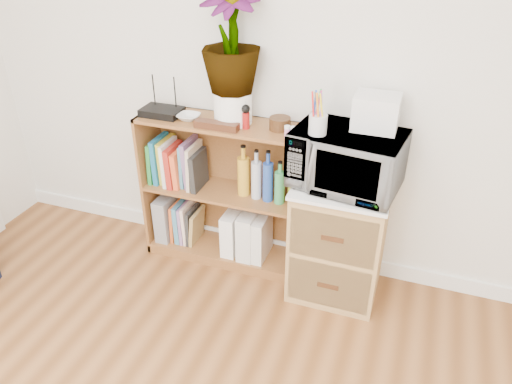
% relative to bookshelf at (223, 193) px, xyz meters
% --- Properties ---
extents(skirting_board, '(4.00, 0.02, 0.10)m').
position_rel_bookshelf_xyz_m(skirting_board, '(0.35, 0.14, -0.42)').
color(skirting_board, white).
rests_on(skirting_board, ground).
extents(bookshelf, '(1.00, 0.30, 0.95)m').
position_rel_bookshelf_xyz_m(bookshelf, '(0.00, 0.00, 0.00)').
color(bookshelf, brown).
rests_on(bookshelf, ground).
extents(wicker_unit, '(0.50, 0.45, 0.70)m').
position_rel_bookshelf_xyz_m(wicker_unit, '(0.75, -0.08, -0.12)').
color(wicker_unit, '#9E7542').
rests_on(wicker_unit, ground).
extents(microwave, '(0.60, 0.45, 0.31)m').
position_rel_bookshelf_xyz_m(microwave, '(0.75, -0.08, 0.40)').
color(microwave, white).
rests_on(microwave, wicker_unit).
extents(pen_cup, '(0.09, 0.09, 0.10)m').
position_rel_bookshelf_xyz_m(pen_cup, '(0.60, -0.16, 0.61)').
color(pen_cup, silver).
rests_on(pen_cup, microwave).
extents(small_appliance, '(0.23, 0.19, 0.18)m').
position_rel_bookshelf_xyz_m(small_appliance, '(0.86, 0.00, 0.64)').
color(small_appliance, white).
rests_on(small_appliance, microwave).
extents(router, '(0.23, 0.16, 0.04)m').
position_rel_bookshelf_xyz_m(router, '(-0.36, -0.02, 0.50)').
color(router, black).
rests_on(router, bookshelf).
extents(white_bowl, '(0.13, 0.13, 0.03)m').
position_rel_bookshelf_xyz_m(white_bowl, '(-0.18, -0.03, 0.49)').
color(white_bowl, silver).
rests_on(white_bowl, bookshelf).
extents(plant_pot, '(0.21, 0.21, 0.18)m').
position_rel_bookshelf_xyz_m(plant_pot, '(0.07, 0.02, 0.57)').
color(plant_pot, white).
rests_on(plant_pot, bookshelf).
extents(potted_plant, '(0.33, 0.33, 0.58)m').
position_rel_bookshelf_xyz_m(potted_plant, '(0.07, 0.02, 0.95)').
color(potted_plant, '#28662C').
rests_on(potted_plant, plant_pot).
extents(trinket_box, '(0.25, 0.06, 0.04)m').
position_rel_bookshelf_xyz_m(trinket_box, '(0.02, -0.10, 0.50)').
color(trinket_box, '#3C2010').
rests_on(trinket_box, bookshelf).
extents(kokeshi_doll, '(0.04, 0.04, 0.09)m').
position_rel_bookshelf_xyz_m(kokeshi_doll, '(0.17, -0.04, 0.52)').
color(kokeshi_doll, maroon).
rests_on(kokeshi_doll, bookshelf).
extents(wooden_bowl, '(0.12, 0.12, 0.07)m').
position_rel_bookshelf_xyz_m(wooden_bowl, '(0.35, 0.01, 0.51)').
color(wooden_bowl, '#321C0D').
rests_on(wooden_bowl, bookshelf).
extents(paint_jars, '(0.11, 0.04, 0.06)m').
position_rel_bookshelf_xyz_m(paint_jars, '(0.46, -0.09, 0.50)').
color(paint_jars, pink).
rests_on(paint_jars, bookshelf).
extents(file_box, '(0.09, 0.24, 0.30)m').
position_rel_bookshelf_xyz_m(file_box, '(-0.41, 0.00, -0.25)').
color(file_box, gray).
rests_on(file_box, bookshelf).
extents(magazine_holder_left, '(0.09, 0.23, 0.28)m').
position_rel_bookshelf_xyz_m(magazine_holder_left, '(0.06, -0.01, -0.26)').
color(magazine_holder_left, white).
rests_on(magazine_holder_left, bookshelf).
extents(magazine_holder_mid, '(0.10, 0.25, 0.31)m').
position_rel_bookshelf_xyz_m(magazine_holder_mid, '(0.18, -0.01, -0.25)').
color(magazine_holder_mid, silver).
rests_on(magazine_holder_mid, bookshelf).
extents(magazine_holder_right, '(0.09, 0.23, 0.29)m').
position_rel_bookshelf_xyz_m(magazine_holder_right, '(0.25, -0.01, -0.26)').
color(magazine_holder_right, silver).
rests_on(magazine_holder_right, bookshelf).
extents(cookbooks, '(0.34, 0.20, 0.30)m').
position_rel_bookshelf_xyz_m(cookbooks, '(-0.30, 0.00, 0.16)').
color(cookbooks, '#228136').
rests_on(cookbooks, bookshelf).
extents(liquor_bottles, '(0.45, 0.07, 0.32)m').
position_rel_bookshelf_xyz_m(liquor_bottles, '(0.32, 0.00, 0.17)').
color(liquor_bottles, gold).
rests_on(liquor_bottles, bookshelf).
extents(lower_books, '(0.18, 0.19, 0.27)m').
position_rel_bookshelf_xyz_m(lower_books, '(-0.27, -0.00, -0.27)').
color(lower_books, '#D15724').
rests_on(lower_books, bookshelf).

